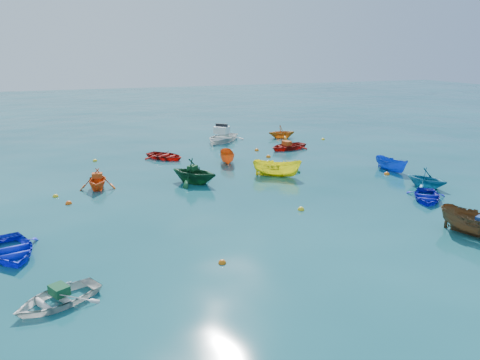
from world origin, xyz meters
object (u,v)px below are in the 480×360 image
object	(u,v)px
dinghy_blue_sw	(12,255)
dinghy_blue_se	(426,200)
dinghy_white_near	(58,303)
motorboat_white	(222,141)

from	to	relation	value
dinghy_blue_sw	dinghy_blue_se	bearing A→B (deg)	-12.59
dinghy_blue_sw	dinghy_blue_se	size ratio (longest dim) A/B	1.16
dinghy_white_near	motorboat_white	size ratio (longest dim) A/B	0.65
motorboat_white	dinghy_white_near	bearing A→B (deg)	-75.14
dinghy_blue_sw	dinghy_blue_se	distance (m)	20.68
dinghy_blue_se	motorboat_white	world-z (taller)	motorboat_white
motorboat_white	dinghy_blue_sw	bearing A→B (deg)	-83.81
dinghy_white_near	dinghy_blue_se	bearing A→B (deg)	76.24
dinghy_blue_sw	motorboat_white	xyz separation A→B (m)	(15.36, 19.66, 0.00)
dinghy_blue_se	dinghy_white_near	bearing A→B (deg)	-128.01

